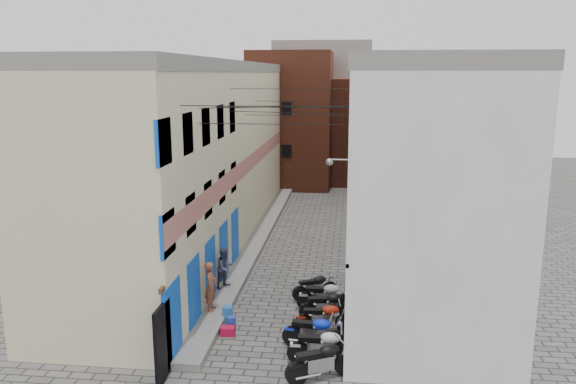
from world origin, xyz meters
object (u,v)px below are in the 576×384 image
at_px(motorcycle_a, 322,359).
at_px(person_b, 225,268).
at_px(water_jug_far, 227,314).
at_px(water_jug_near, 231,323).
at_px(motorcycle_c, 315,330).
at_px(person_a, 211,286).
at_px(motorcycle_e, 328,304).
at_px(motorcycle_b, 323,345).
at_px(motorcycle_g, 315,285).
at_px(motorcycle_d, 324,316).
at_px(motorcycle_f, 325,294).
at_px(red_crate, 228,331).

distance_m(motorcycle_a, person_b, 7.21).
bearing_deg(water_jug_far, water_jug_near, -65.82).
xyz_separation_m(motorcycle_c, water_jug_far, (-3.12, 1.53, -0.32)).
xyz_separation_m(person_a, water_jug_far, (0.65, -0.38, -0.85)).
bearing_deg(motorcycle_e, motorcycle_a, -10.55).
height_order(motorcycle_b, motorcycle_g, motorcycle_b).
height_order(motorcycle_a, motorcycle_b, motorcycle_a).
relative_size(motorcycle_d, motorcycle_e, 0.97).
bearing_deg(motorcycle_f, motorcycle_d, 0.31).
distance_m(motorcycle_f, red_crate, 3.90).
xyz_separation_m(motorcycle_c, motorcycle_d, (0.24, 1.13, -0.03)).
bearing_deg(motorcycle_c, person_a, -110.25).
bearing_deg(red_crate, motorcycle_b, -25.34).
xyz_separation_m(motorcycle_b, motorcycle_f, (-0.11, 3.86, -0.01)).
height_order(person_a, person_b, person_a).
distance_m(motorcycle_c, motorcycle_f, 2.90).
distance_m(person_b, water_jug_near, 3.37).
distance_m(motorcycle_f, person_a, 4.12).
bearing_deg(water_jug_near, person_b, 106.14).
bearing_deg(motorcycle_d, red_crate, -86.24).
xyz_separation_m(motorcycle_e, motorcycle_f, (-0.14, 0.82, 0.01)).
distance_m(motorcycle_c, person_a, 4.26).
distance_m(motorcycle_f, water_jug_near, 3.64).
height_order(water_jug_far, red_crate, water_jug_far).
height_order(motorcycle_e, motorcycle_g, motorcycle_e).
distance_m(motorcycle_g, person_b, 3.55).
distance_m(motorcycle_b, motorcycle_e, 3.04).
bearing_deg(motorcycle_e, water_jug_near, -80.65).
height_order(motorcycle_c, red_crate, motorcycle_c).
bearing_deg(motorcycle_c, water_jug_near, -101.56).
relative_size(motorcycle_g, water_jug_near, 3.94).
bearing_deg(motorcycle_a, water_jug_far, -160.87).
height_order(motorcycle_c, person_b, person_b).
bearing_deg(motorcycle_e, motorcycle_b, -10.89).
distance_m(motorcycle_d, motorcycle_f, 1.77).
xyz_separation_m(motorcycle_d, person_b, (-4.00, 2.94, 0.47)).
bearing_deg(person_b, motorcycle_g, -57.76).
bearing_deg(motorcycle_a, red_crate, -153.13).
relative_size(motorcycle_c, person_b, 1.31).
bearing_deg(water_jug_near, motorcycle_g, 49.02).
bearing_deg(motorcycle_g, person_b, -120.42).
bearing_deg(motorcycle_c, motorcycle_e, 177.51).
xyz_separation_m(motorcycle_e, water_jug_near, (-3.18, -1.14, -0.36)).
bearing_deg(water_jug_near, motorcycle_a, -41.30).
distance_m(motorcycle_a, person_a, 5.58).
relative_size(motorcycle_e, motorcycle_f, 0.98).
bearing_deg(motorcycle_d, motorcycle_b, -4.95).
xyz_separation_m(motorcycle_a, water_jug_near, (-3.17, 2.79, -0.39)).
relative_size(motorcycle_c, motorcycle_d, 1.05).
xyz_separation_m(water_jug_near, water_jug_far, (-0.27, 0.59, 0.05)).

